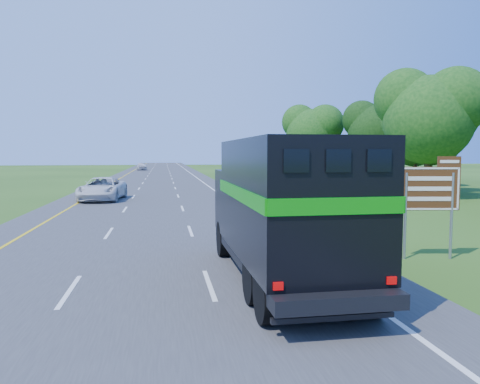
{
  "coord_description": "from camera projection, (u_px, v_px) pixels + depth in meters",
  "views": [
    {
      "loc": [
        0.63,
        -1.5,
        3.62
      ],
      "look_at": [
        4.38,
        21.3,
        1.71
      ],
      "focal_mm": 35.0,
      "sensor_mm": 36.0,
      "label": 1
    }
  ],
  "objects": [
    {
      "name": "road",
      "position": [
        158.0,
        187.0,
        50.84
      ],
      "size": [
        15.0,
        260.0,
        0.04
      ],
      "primitive_type": "cube",
      "color": "#38383A",
      "rests_on": "ground"
    },
    {
      "name": "lane_markings",
      "position": [
        158.0,
        186.0,
        50.83
      ],
      "size": [
        11.15,
        260.0,
        0.01
      ],
      "color": "yellow",
      "rests_on": "road"
    },
    {
      "name": "horse_truck",
      "position": [
        283.0,
        207.0,
        12.87
      ],
      "size": [
        2.92,
        8.94,
        3.94
      ],
      "rotation": [
        0.0,
        0.0,
        0.01
      ],
      "color": "black",
      "rests_on": "road"
    },
    {
      "name": "white_suv",
      "position": [
        102.0,
        189.0,
        35.85
      ],
      "size": [
        3.44,
        6.52,
        1.75
      ],
      "primitive_type": "imported",
      "rotation": [
        0.0,
        0.0,
        -0.09
      ],
      "color": "silver",
      "rests_on": "road"
    },
    {
      "name": "far_car",
      "position": [
        142.0,
        166.0,
        100.21
      ],
      "size": [
        2.33,
        5.09,
        1.69
      ],
      "primitive_type": "imported",
      "rotation": [
        0.0,
        0.0,
        0.07
      ],
      "color": "silver",
      "rests_on": "road"
    },
    {
      "name": "exit_sign",
      "position": [
        430.0,
        193.0,
        15.89
      ],
      "size": [
        2.06,
        0.39,
        3.53
      ],
      "rotation": [
        0.0,
        0.0,
        -0.16
      ],
      "color": "gray",
      "rests_on": "ground"
    },
    {
      "name": "delineator",
      "position": [
        347.0,
        217.0,
        22.36
      ],
      "size": [
        0.09,
        0.05,
        1.06
      ],
      "color": "#DC520B",
      "rests_on": "ground"
    }
  ]
}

